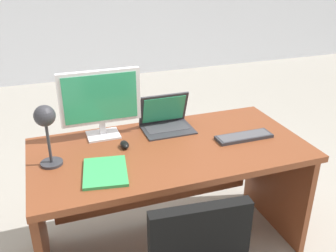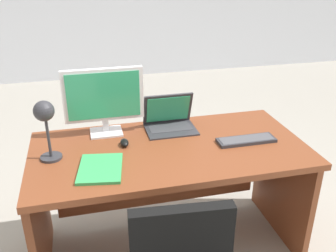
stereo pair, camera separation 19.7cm
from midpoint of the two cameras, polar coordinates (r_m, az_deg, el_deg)
ground at (r=3.85m, az=-8.73°, el=-3.33°), size 12.00×12.00×0.00m
desk at (r=2.35m, az=-2.48°, el=-7.44°), size 1.62×0.81×0.76m
monitor at (r=2.30m, az=-12.77°, el=3.91°), size 0.49×0.16×0.42m
laptop at (r=2.43m, az=-2.73°, el=1.25°), size 0.32×0.25×0.23m
keyboard at (r=2.33m, az=9.22°, el=-1.68°), size 0.36×0.11×0.02m
mouse at (r=2.22m, az=-9.23°, el=-2.90°), size 0.05×0.09×0.04m
desk_lamp at (r=2.02m, az=-20.93°, el=0.27°), size 0.12×0.14×0.35m
book at (r=1.99m, az=-12.44°, el=-6.95°), size 0.27×0.33×0.02m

